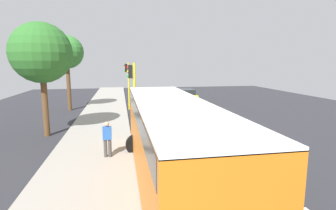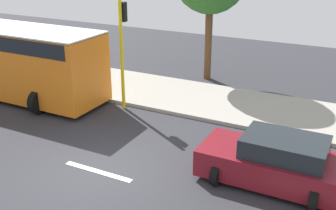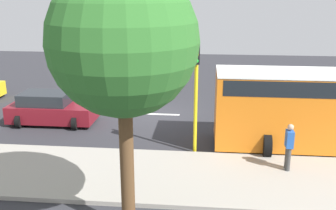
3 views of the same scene
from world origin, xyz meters
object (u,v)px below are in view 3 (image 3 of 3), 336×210
car_maroon (51,109)px  motorcycle (286,108)px  traffic_light_corner (196,82)px  street_tree_south (123,43)px  pedestrian_near_signal (289,145)px

car_maroon → motorcycle: size_ratio=2.68×
car_maroon → traffic_light_corner: traffic_light_corner is taller
motorcycle → traffic_light_corner: (4.55, -4.35, 2.29)m
street_tree_south → motorcycle: bearing=148.8°
car_maroon → street_tree_south: (8.29, 5.45, 4.34)m
motorcycle → pedestrian_near_signal: (5.93, -1.05, 0.42)m
pedestrian_near_signal → street_tree_south: (3.90, -4.89, 3.99)m
pedestrian_near_signal → traffic_light_corner: 4.04m
motorcycle → pedestrian_near_signal: bearing=-10.0°
car_maroon → motorcycle: 11.49m
motorcycle → pedestrian_near_signal: pedestrian_near_signal is taller
pedestrian_near_signal → motorcycle: bearing=170.0°
pedestrian_near_signal → car_maroon: bearing=-113.0°
motorcycle → car_maroon: bearing=-82.3°
car_maroon → pedestrian_near_signal: pedestrian_near_signal is taller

